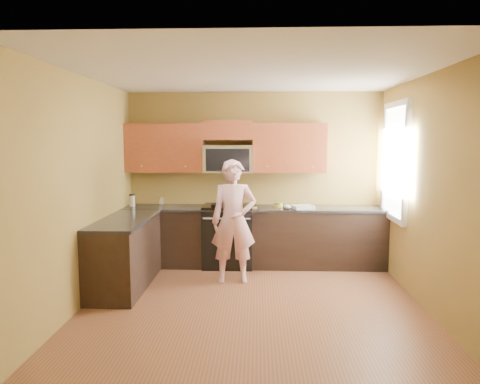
{
  "coord_description": "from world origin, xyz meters",
  "views": [
    {
      "loc": [
        0.06,
        -5.11,
        1.95
      ],
      "look_at": [
        -0.2,
        1.3,
        1.2
      ],
      "focal_mm": 33.36,
      "sensor_mm": 36.0,
      "label": 1
    }
  ],
  "objects_px": {
    "stove": "(228,235)",
    "microwave": "(228,172)",
    "butter_tub": "(278,207)",
    "frying_pan": "(219,208)",
    "travel_mug": "(132,206)",
    "woman": "(234,221)"
  },
  "relations": [
    {
      "from": "travel_mug",
      "to": "woman",
      "type": "bearing_deg",
      "value": -26.52
    },
    {
      "from": "butter_tub",
      "to": "travel_mug",
      "type": "distance_m",
      "value": 2.28
    },
    {
      "from": "microwave",
      "to": "butter_tub",
      "type": "height_order",
      "value": "microwave"
    },
    {
      "from": "stove",
      "to": "butter_tub",
      "type": "relative_size",
      "value": 7.15
    },
    {
      "from": "microwave",
      "to": "butter_tub",
      "type": "xyz_separation_m",
      "value": [
        0.78,
        -0.13,
        -0.53
      ]
    },
    {
      "from": "frying_pan",
      "to": "travel_mug",
      "type": "xyz_separation_m",
      "value": [
        -1.39,
        0.29,
        -0.03
      ]
    },
    {
      "from": "stove",
      "to": "microwave",
      "type": "xyz_separation_m",
      "value": [
        0.0,
        0.12,
        0.97
      ]
    },
    {
      "from": "stove",
      "to": "woman",
      "type": "bearing_deg",
      "value": -80.58
    },
    {
      "from": "travel_mug",
      "to": "stove",
      "type": "bearing_deg",
      "value": -1.2
    },
    {
      "from": "frying_pan",
      "to": "travel_mug",
      "type": "relative_size",
      "value": 2.36
    },
    {
      "from": "microwave",
      "to": "woman",
      "type": "distance_m",
      "value": 1.1
    },
    {
      "from": "stove",
      "to": "microwave",
      "type": "relative_size",
      "value": 1.25
    },
    {
      "from": "stove",
      "to": "butter_tub",
      "type": "xyz_separation_m",
      "value": [
        0.78,
        -0.01,
        0.45
      ]
    },
    {
      "from": "stove",
      "to": "frying_pan",
      "type": "xyz_separation_m",
      "value": [
        -0.11,
        -0.26,
        0.47
      ]
    },
    {
      "from": "woman",
      "to": "travel_mug",
      "type": "xyz_separation_m",
      "value": [
        -1.63,
        0.81,
        0.08
      ]
    },
    {
      "from": "stove",
      "to": "frying_pan",
      "type": "relative_size",
      "value": 2.09
    },
    {
      "from": "frying_pan",
      "to": "travel_mug",
      "type": "bearing_deg",
      "value": 155.17
    },
    {
      "from": "microwave",
      "to": "stove",
      "type": "bearing_deg",
      "value": -90.0
    },
    {
      "from": "woman",
      "to": "travel_mug",
      "type": "relative_size",
      "value": 8.77
    },
    {
      "from": "butter_tub",
      "to": "travel_mug",
      "type": "height_order",
      "value": "travel_mug"
    },
    {
      "from": "stove",
      "to": "woman",
      "type": "distance_m",
      "value": 0.87
    },
    {
      "from": "microwave",
      "to": "frying_pan",
      "type": "xyz_separation_m",
      "value": [
        -0.11,
        -0.38,
        -0.5
      ]
    }
  ]
}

